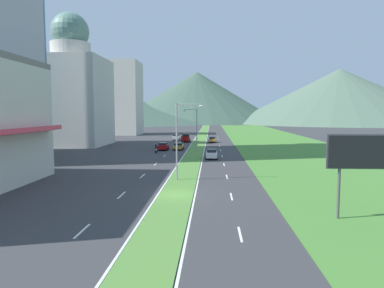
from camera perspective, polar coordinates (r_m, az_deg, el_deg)
ground_plane at (r=32.72m, az=-2.60°, el=-8.39°), size 600.00×600.00×0.00m
grass_median at (r=92.02m, az=1.22°, el=0.40°), size 3.20×240.00×0.06m
grass_verge_right at (r=93.58m, az=13.93°, el=0.33°), size 24.00×240.00×0.06m
lane_dash_left_1 at (r=24.33m, az=-17.56°, el=-13.43°), size 0.16×2.80×0.01m
lane_dash_left_2 at (r=33.39m, az=-11.48°, el=-8.20°), size 0.16×2.80×0.01m
lane_dash_left_3 at (r=42.81m, az=-8.10°, el=-5.19°), size 0.16×2.80×0.01m
lane_dash_left_4 at (r=52.40m, az=-5.98°, el=-3.27°), size 0.16×2.80×0.01m
lane_dash_left_5 at (r=62.08m, az=-4.51°, el=-1.94°), size 0.16×2.80×0.01m
lane_dash_left_6 at (r=71.81m, az=-3.45°, el=-0.97°), size 0.16×2.80×0.01m
lane_dash_left_7 at (r=81.58m, az=-2.64°, el=-0.23°), size 0.16×2.80×0.01m
lane_dash_left_8 at (r=91.37m, az=-2.00°, el=0.35°), size 0.16×2.80×0.01m
lane_dash_left_9 at (r=101.18m, az=-1.48°, el=0.82°), size 0.16×2.80×0.01m
lane_dash_left_10 at (r=111.00m, az=-1.06°, el=1.20°), size 0.16×2.80×0.01m
lane_dash_right_1 at (r=22.91m, az=7.88°, el=-14.41°), size 0.16×2.80×0.01m
lane_dash_right_2 at (r=32.37m, az=6.47°, el=-8.56°), size 0.16×2.80×0.01m
lane_dash_right_3 at (r=42.02m, az=5.73°, el=-5.36°), size 0.16×2.80×0.01m
lane_dash_right_4 at (r=51.75m, az=5.26°, el=-3.37°), size 0.16×2.80×0.01m
lane_dash_right_5 at (r=61.53m, az=4.95°, el=-2.01°), size 0.16×2.80×0.01m
lane_dash_right_6 at (r=71.34m, az=4.72°, el=-1.02°), size 0.16×2.80×0.01m
lane_dash_right_7 at (r=81.16m, az=4.55°, el=-0.27°), size 0.16×2.80×0.01m
lane_dash_right_8 at (r=91.00m, az=4.41°, el=0.32°), size 0.16×2.80×0.01m
lane_dash_right_9 at (r=100.84m, az=4.30°, el=0.79°), size 0.16×2.80×0.01m
lane_dash_right_10 at (r=110.69m, az=4.21°, el=1.18°), size 0.16×2.80×0.01m
edge_line_median_left at (r=92.10m, az=0.13°, el=0.39°), size 0.16×240.00×0.01m
edge_line_median_right at (r=91.97m, az=2.31°, el=0.38°), size 0.16×240.00×0.01m
domed_building at (r=86.83m, az=-19.07°, el=8.03°), size 15.66×15.66×30.58m
midrise_colored at (r=124.84m, az=-11.49°, el=7.34°), size 12.93×12.93×25.26m
hill_far_left at (r=294.30m, az=-16.93°, el=6.11°), size 228.92×228.92×27.33m
hill_far_center at (r=283.50m, az=0.82°, el=7.68°), size 134.23×134.23×40.30m
hill_far_right at (r=270.17m, az=22.95°, el=7.21°), size 154.00×154.00×38.49m
street_lamp_near at (r=39.24m, az=-2.00°, el=1.37°), size 3.13×0.44×8.72m
street_lamp_mid at (r=65.28m, az=0.54°, el=2.69°), size 2.71×0.41×8.38m
billboard_roadside at (r=27.54m, az=27.04°, el=-1.67°), size 5.91×0.28×6.16m
car_0 at (r=72.09m, az=-2.24°, el=-0.35°), size 2.03×4.44×1.44m
car_1 at (r=58.22m, az=3.24°, el=-1.61°), size 1.94×4.56×1.57m
car_2 at (r=89.83m, az=3.34°, el=0.74°), size 1.91×4.14×1.48m
car_3 at (r=71.60m, az=-4.76°, el=-0.36°), size 2.03×4.18×1.55m
car_4 at (r=97.50m, az=-2.59°, el=1.13°), size 2.04×4.17×1.63m
pickup_truck_0 at (r=91.81m, az=-1.01°, el=0.99°), size 2.18×5.40×2.00m
motorcycle_rider at (r=66.75m, az=-5.90°, el=-0.81°), size 0.36×2.00×1.80m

